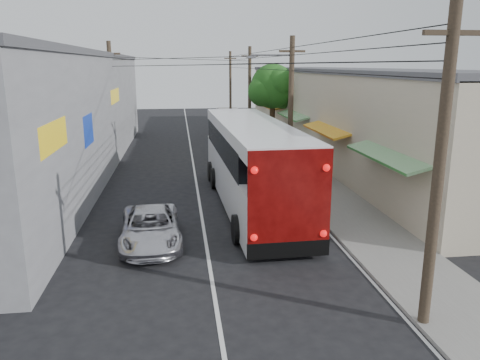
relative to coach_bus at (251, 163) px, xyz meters
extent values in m
plane|color=black|center=(-2.44, -9.11, -2.05)|extent=(120.00, 120.00, 0.00)
cube|color=slate|center=(4.06, 10.89, -1.99)|extent=(3.00, 80.00, 0.12)
cube|color=#B7AC91|center=(8.56, 12.89, 0.95)|extent=(6.00, 40.00, 6.00)
cube|color=#4C4C51|center=(8.56, 12.89, 4.05)|extent=(6.20, 40.00, 0.30)
cube|color=#1C8020|center=(5.26, -3.11, 0.85)|extent=(1.39, 6.00, 0.46)
cube|color=orange|center=(5.26, 4.89, 0.85)|extent=(1.39, 6.00, 0.46)
cube|color=#1C8020|center=(5.26, 12.89, 0.85)|extent=(1.39, 6.00, 0.46)
cube|color=orange|center=(5.26, 20.89, 0.85)|extent=(1.39, 6.00, 0.46)
cube|color=#1C8020|center=(5.26, 28.89, 0.85)|extent=(1.39, 6.00, 0.46)
cube|color=gray|center=(-10.94, 8.89, 1.45)|extent=(7.00, 36.00, 7.00)
cube|color=#4C4C51|center=(-10.94, 8.89, 5.05)|extent=(7.20, 36.00, 0.30)
cube|color=yellow|center=(-7.49, -5.11, 2.15)|extent=(0.12, 3.50, 1.00)
cube|color=#1433A5|center=(-7.49, 0.89, 1.55)|extent=(0.12, 2.20, 1.40)
cube|color=yellow|center=(-7.49, 10.89, 2.45)|extent=(0.12, 4.00, 0.90)
cylinder|color=#473828|center=(2.76, -11.11, 1.95)|extent=(0.28, 0.28, 8.00)
cube|color=#473828|center=(2.76, -11.11, 5.15)|extent=(1.40, 0.12, 0.12)
cylinder|color=#473828|center=(2.76, 3.89, 1.95)|extent=(0.28, 0.28, 8.00)
cube|color=#473828|center=(2.76, 3.89, 5.15)|extent=(1.40, 0.12, 0.12)
cylinder|color=#473828|center=(2.76, 18.89, 1.95)|extent=(0.28, 0.28, 8.00)
cube|color=#473828|center=(2.76, 18.89, 5.15)|extent=(1.40, 0.12, 0.12)
cylinder|color=#473828|center=(2.76, 33.89, 1.95)|extent=(0.28, 0.28, 8.00)
cube|color=#473828|center=(2.76, 33.89, 5.15)|extent=(1.40, 0.12, 0.12)
cylinder|color=#473828|center=(-7.64, 10.89, 1.95)|extent=(0.28, 0.28, 8.00)
cube|color=#473828|center=(-7.64, 10.89, 5.15)|extent=(1.40, 0.12, 0.12)
cylinder|color=#59595E|center=(1.66, 3.89, 4.95)|extent=(2.20, 0.10, 0.10)
cube|color=#59595E|center=(0.56, 3.89, 4.85)|extent=(0.50, 0.18, 0.12)
cylinder|color=#3F2B19|center=(4.36, 16.89, -0.05)|extent=(0.44, 0.44, 4.00)
sphere|color=#255316|center=(4.36, 16.89, 2.75)|extent=(3.60, 3.60, 3.60)
sphere|color=#255316|center=(5.36, 17.49, 2.15)|extent=(2.60, 2.60, 2.60)
sphere|color=#255316|center=(3.46, 16.49, 2.35)|extent=(2.40, 2.40, 2.40)
sphere|color=#255316|center=(4.76, 15.89, 3.15)|extent=(2.20, 2.20, 2.20)
sphere|color=#255316|center=(4.06, 17.79, 2.95)|extent=(2.00, 2.00, 2.00)
cube|color=white|center=(0.00, -0.11, -0.75)|extent=(3.21, 13.63, 2.15)
cube|color=black|center=(-0.01, 0.45, 0.83)|extent=(3.17, 11.37, 1.13)
cube|color=white|center=(0.00, -0.11, 1.62)|extent=(3.21, 13.63, 0.56)
cube|color=maroon|center=(0.20, -6.91, 0.21)|extent=(2.80, 0.17, 3.28)
cube|color=black|center=(0.20, -6.91, -1.54)|extent=(2.83, 0.19, 0.56)
sphere|color=red|center=(-0.98, -6.98, -1.03)|extent=(0.25, 0.25, 0.25)
sphere|color=red|center=(1.39, -6.91, -1.03)|extent=(0.25, 0.25, 0.25)
sphere|color=red|center=(-0.98, -6.98, 1.23)|extent=(0.25, 0.25, 0.25)
sphere|color=red|center=(1.39, -6.91, 1.23)|extent=(0.25, 0.25, 0.25)
cylinder|color=black|center=(-1.27, -4.90, -1.48)|extent=(0.37, 1.14, 1.13)
cylinder|color=black|center=(1.55, -4.81, -1.48)|extent=(0.37, 1.14, 1.13)
cylinder|color=black|center=(-1.51, 3.23, -1.48)|extent=(0.37, 1.14, 1.13)
cylinder|color=black|center=(1.32, 3.31, -1.48)|extent=(0.37, 1.14, 1.13)
cylinder|color=black|center=(-1.55, 4.92, -1.48)|extent=(0.37, 1.14, 1.13)
cylinder|color=black|center=(1.27, 5.01, -1.48)|extent=(0.37, 1.14, 1.13)
imported|color=silver|center=(-4.47, -4.50, -1.40)|extent=(2.41, 4.80, 1.30)
imported|color=#A3A4AB|center=(1.36, 4.49, -1.15)|extent=(3.24, 6.41, 1.78)
imported|color=#2A292F|center=(1.36, 14.52, -1.34)|extent=(1.77, 4.16, 1.40)
imported|color=black|center=(2.09, 21.55, -1.35)|extent=(1.81, 4.35, 1.40)
imported|color=#C4688D|center=(2.96, 6.75, -1.11)|extent=(0.60, 0.40, 1.63)
imported|color=#8695C3|center=(5.16, 5.56, -1.22)|extent=(0.86, 0.79, 1.42)
camera|label=1|loc=(-3.30, -21.19, 4.48)|focal=35.00mm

